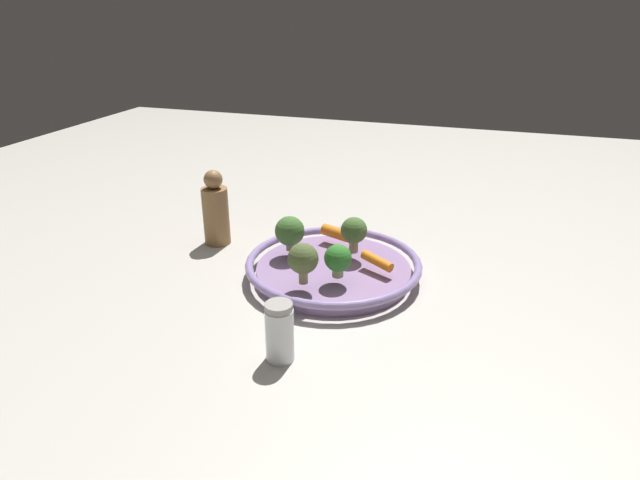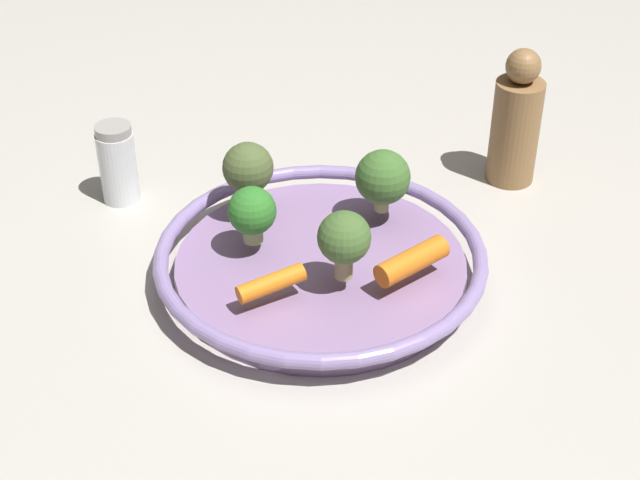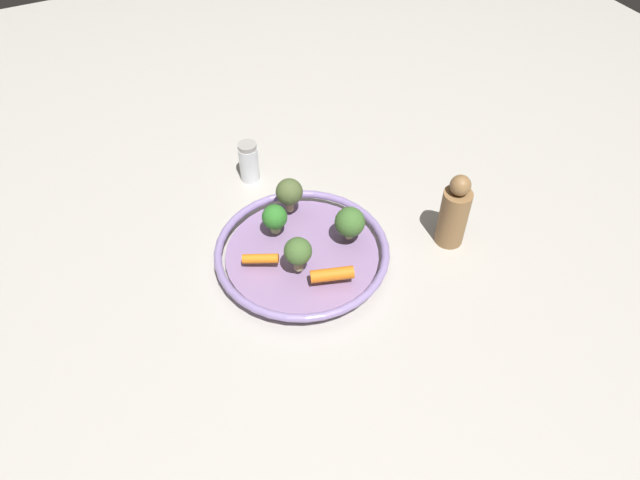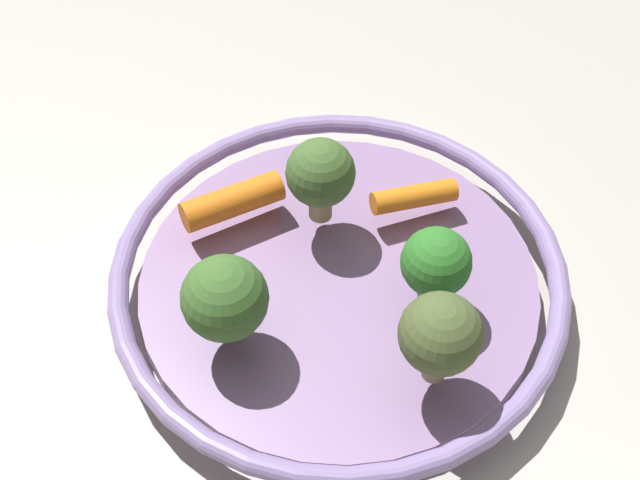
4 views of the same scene
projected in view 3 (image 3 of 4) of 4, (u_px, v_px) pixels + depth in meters
name	position (u px, v px, depth m)	size (l,w,h in m)	color
ground_plane	(302.00, 261.00, 1.01)	(2.51, 2.51, 0.00)	#B7B2A8
serving_bowl	(302.00, 254.00, 0.99)	(0.30, 0.30, 0.03)	#8E709E
baby_carrot_right	(260.00, 258.00, 0.96)	(0.02, 0.02, 0.06)	orange
baby_carrot_center	(332.00, 274.00, 0.93)	(0.02, 0.02, 0.07)	orange
broccoli_floret_large	(275.00, 218.00, 0.99)	(0.04, 0.04, 0.05)	#95AB66
broccoli_floret_mid	(350.00, 222.00, 0.97)	(0.05, 0.05, 0.06)	tan
broccoli_floret_small	(289.00, 192.00, 1.02)	(0.05, 0.05, 0.07)	tan
broccoli_floret_edge	(298.00, 252.00, 0.92)	(0.05, 0.05, 0.06)	tan
salt_shaker	(249.00, 162.00, 1.13)	(0.04, 0.04, 0.08)	silver
pepper_mill	(454.00, 213.00, 0.99)	(0.05, 0.05, 0.15)	olive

